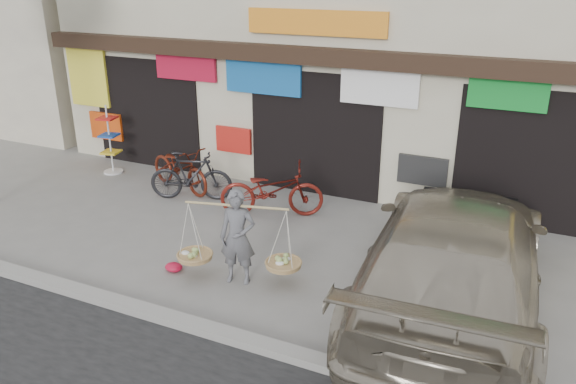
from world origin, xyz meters
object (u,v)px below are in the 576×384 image
at_px(bike_1, 191,176).
at_px(display_rack, 110,146).
at_px(bike_2, 272,190).
at_px(suv, 454,256).
at_px(street_vendor, 238,241).
at_px(bike_0, 180,168).

xyz_separation_m(bike_1, display_rack, (-2.75, 0.63, 0.14)).
xyz_separation_m(bike_1, bike_2, (1.96, -0.03, 0.01)).
distance_m(bike_1, bike_2, 1.96).
bearing_deg(suv, bike_1, -21.63).
bearing_deg(display_rack, suv, -16.68).
height_order(street_vendor, bike_0, street_vendor).
bearing_deg(bike_2, street_vendor, 171.05).
relative_size(street_vendor, display_rack, 1.16).
bearing_deg(bike_2, bike_1, 65.57).
bearing_deg(bike_1, suv, -129.04).
distance_m(bike_2, display_rack, 4.76).
bearing_deg(bike_0, bike_1, -105.73).
height_order(bike_0, bike_2, bike_2).
distance_m(street_vendor, bike_2, 2.66).
bearing_deg(bike_0, bike_2, -80.14).
bearing_deg(display_rack, bike_1, -12.94).
xyz_separation_m(bike_1, suv, (5.84, -1.94, 0.33)).
distance_m(bike_0, display_rack, 2.20).
height_order(bike_0, suv, suv).
height_order(street_vendor, bike_2, street_vendor).
height_order(street_vendor, display_rack, display_rack).
distance_m(bike_1, display_rack, 2.83).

